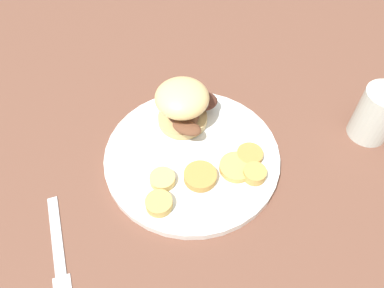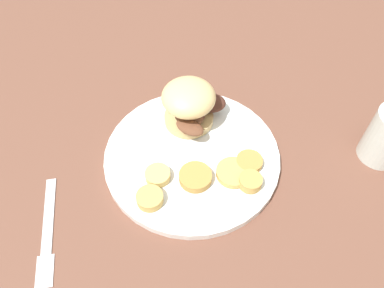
{
  "view_description": "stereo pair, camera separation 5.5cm",
  "coord_description": "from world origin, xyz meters",
  "px_view_note": "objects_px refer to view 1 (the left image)",
  "views": [
    {
      "loc": [
        -0.36,
        -0.03,
        0.52
      ],
      "look_at": [
        0.0,
        0.0,
        0.04
      ],
      "focal_mm": 35.0,
      "sensor_mm": 36.0,
      "label": 1
    },
    {
      "loc": [
        -0.36,
        -0.08,
        0.52
      ],
      "look_at": [
        0.0,
        0.0,
        0.04
      ],
      "focal_mm": 35.0,
      "sensor_mm": 36.0,
      "label": 2
    }
  ],
  "objects_px": {
    "sandwich": "(184,105)",
    "drinking_glass": "(377,114)",
    "dinner_plate": "(192,156)",
    "fork": "(58,251)"
  },
  "relations": [
    {
      "from": "dinner_plate",
      "to": "sandwich",
      "type": "distance_m",
      "value": 0.09
    },
    {
      "from": "fork",
      "to": "drinking_glass",
      "type": "height_order",
      "value": "drinking_glass"
    },
    {
      "from": "dinner_plate",
      "to": "drinking_glass",
      "type": "relative_size",
      "value": 2.99
    },
    {
      "from": "dinner_plate",
      "to": "sandwich",
      "type": "bearing_deg",
      "value": 14.75
    },
    {
      "from": "sandwich",
      "to": "fork",
      "type": "distance_m",
      "value": 0.3
    },
    {
      "from": "dinner_plate",
      "to": "sandwich",
      "type": "relative_size",
      "value": 2.53
    },
    {
      "from": "drinking_glass",
      "to": "fork",
      "type": "bearing_deg",
      "value": 117.75
    },
    {
      "from": "sandwich",
      "to": "drinking_glass",
      "type": "height_order",
      "value": "same"
    },
    {
      "from": "sandwich",
      "to": "dinner_plate",
      "type": "bearing_deg",
      "value": -165.25
    },
    {
      "from": "fork",
      "to": "dinner_plate",
      "type": "bearing_deg",
      "value": -45.56
    }
  ]
}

